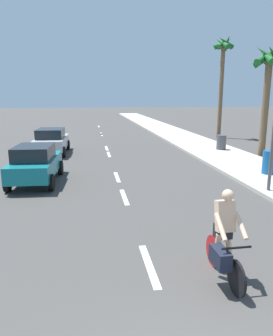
{
  "coord_description": "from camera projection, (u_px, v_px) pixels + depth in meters",
  "views": [
    {
      "loc": [
        -1.17,
        -2.09,
        3.51
      ],
      "look_at": [
        0.4,
        8.42,
        1.1
      ],
      "focal_mm": 34.07,
      "sensor_mm": 36.0,
      "label": 1
    }
  ],
  "objects": [
    {
      "name": "ground_plane",
      "position": [
        106.0,
        147.0,
        22.25
      ],
      "size": [
        160.0,
        160.0,
        0.0
      ],
      "primitive_type": "plane",
      "color": "#423F3D"
    },
    {
      "name": "sidewalk_strip",
      "position": [
        189.0,
        141.0,
        25.13
      ],
      "size": [
        3.6,
        80.0,
        0.14
      ],
      "primitive_type": "cube",
      "color": "#B2ADA3",
      "rests_on": "ground"
    },
    {
      "name": "lane_stripe_1",
      "position": [
        149.0,
        265.0,
        6.76
      ],
      "size": [
        0.16,
        1.8,
        0.01
      ],
      "primitive_type": "cube",
      "color": "white",
      "rests_on": "ground"
    },
    {
      "name": "lane_stripe_2",
      "position": [
        124.0,
        197.0,
        11.33
      ],
      "size": [
        0.16,
        1.8,
        0.01
      ],
      "primitive_type": "cube",
      "color": "white",
      "rests_on": "ground"
    },
    {
      "name": "lane_stripe_3",
      "position": [
        117.0,
        177.0,
        14.11
      ],
      "size": [
        0.16,
        1.8,
        0.01
      ],
      "primitive_type": "cube",
      "color": "white",
      "rests_on": "ground"
    },
    {
      "name": "lane_stripe_4",
      "position": [
        109.0,
        154.0,
        19.59
      ],
      "size": [
        0.16,
        1.8,
        0.01
      ],
      "primitive_type": "cube",
      "color": "white",
      "rests_on": "ground"
    },
    {
      "name": "lane_stripe_5",
      "position": [
        107.0,
        148.0,
        21.88
      ],
      "size": [
        0.16,
        1.8,
        0.01
      ],
      "primitive_type": "cube",
      "color": "white",
      "rests_on": "ground"
    },
    {
      "name": "lane_stripe_6",
      "position": [
        102.0,
        135.0,
        29.61
      ],
      "size": [
        0.16,
        1.8,
        0.01
      ],
      "primitive_type": "cube",
      "color": "white",
      "rests_on": "ground"
    },
    {
      "name": "lane_stripe_7",
      "position": [
        101.0,
        134.0,
        30.33
      ],
      "size": [
        0.16,
        1.8,
        0.01
      ],
      "primitive_type": "cube",
      "color": "white",
      "rests_on": "ground"
    },
    {
      "name": "lane_stripe_8",
      "position": [
        99.0,
        126.0,
        37.57
      ],
      "size": [
        0.16,
        1.8,
        0.01
      ],
      "primitive_type": "cube",
      "color": "white",
      "rests_on": "ground"
    },
    {
      "name": "cyclist",
      "position": [
        224.0,
        240.0,
        6.04
      ],
      "size": [
        0.63,
        1.71,
        1.82
      ],
      "rotation": [
        0.0,
        0.0,
        3.16
      ],
      "color": "black",
      "rests_on": "ground"
    },
    {
      "name": "parked_car_teal",
      "position": [
        35.0,
        163.0,
        13.04
      ],
      "size": [
        1.95,
        3.89,
        1.57
      ],
      "rotation": [
        0.0,
        0.0,
        -0.05
      ],
      "color": "#14727A",
      "rests_on": "ground"
    },
    {
      "name": "parked_car_silver",
      "position": [
        51.0,
        140.0,
        19.63
      ],
      "size": [
        2.02,
        4.16,
        1.57
      ],
      "rotation": [
        0.0,
        0.0,
        -0.03
      ],
      "color": "#B7BABF",
      "rests_on": "ground"
    },
    {
      "name": "palm_tree_mid",
      "position": [
        268.0,
        72.0,
        18.12
      ],
      "size": [
        1.97,
        1.8,
        6.44
      ],
      "color": "brown",
      "rests_on": "ground"
    },
    {
      "name": "palm_tree_far",
      "position": [
        223.0,
        62.0,
        26.01
      ],
      "size": [
        1.64,
        1.76,
        8.38
      ],
      "color": "brown",
      "rests_on": "ground"
    },
    {
      "name": "trash_bin_near",
      "position": [
        269.0,
        162.0,
        14.05
      ],
      "size": [
        0.6,
        0.6,
        1.03
      ],
      "primitive_type": "cylinder",
      "color": "#14518C",
      "rests_on": "sidewalk_strip"
    },
    {
      "name": "trash_bin_far",
      "position": [
        221.0,
        142.0,
        20.47
      ],
      "size": [
        0.6,
        0.6,
        0.93
      ],
      "primitive_type": "cylinder",
      "color": "#47474C",
      "rests_on": "sidewalk_strip"
    }
  ]
}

